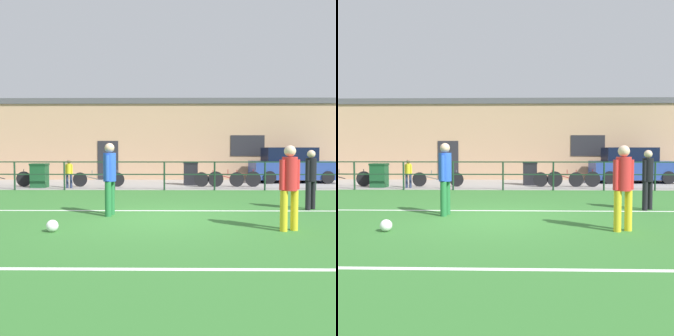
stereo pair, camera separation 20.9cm
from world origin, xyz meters
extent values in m
cube|color=#33702D|center=(0.00, 0.00, -0.02)|extent=(60.00, 44.00, 0.04)
cube|color=white|center=(0.00, 1.04, 0.00)|extent=(36.00, 0.11, 0.00)
cube|color=white|center=(0.00, -3.67, 0.00)|extent=(36.00, 0.11, 0.00)
cube|color=gray|center=(0.00, 8.50, 0.01)|extent=(48.00, 5.00, 0.02)
cylinder|color=#193823|center=(-6.00, 6.00, 0.57)|extent=(0.07, 0.07, 1.15)
cylinder|color=#193823|center=(-4.00, 6.00, 0.57)|extent=(0.07, 0.07, 1.15)
cylinder|color=#193823|center=(-2.00, 6.00, 0.57)|extent=(0.07, 0.07, 1.15)
cylinder|color=#193823|center=(0.00, 6.00, 0.57)|extent=(0.07, 0.07, 1.15)
cylinder|color=#193823|center=(2.00, 6.00, 0.57)|extent=(0.07, 0.07, 1.15)
cylinder|color=#193823|center=(4.00, 6.00, 0.57)|extent=(0.07, 0.07, 1.15)
cylinder|color=#193823|center=(6.00, 6.00, 0.57)|extent=(0.07, 0.07, 1.15)
cube|color=#193823|center=(0.00, 6.00, 1.13)|extent=(36.00, 0.04, 0.04)
cube|color=#193823|center=(0.00, 6.00, 0.63)|extent=(36.00, 0.04, 0.04)
cube|color=tan|center=(0.00, 12.20, 2.04)|extent=(28.00, 2.40, 4.07)
cube|color=#232328|center=(-3.13, 10.98, 1.05)|extent=(1.10, 0.04, 2.10)
cube|color=#232328|center=(4.33, 10.98, 1.85)|extent=(1.80, 0.04, 1.10)
cube|color=#4C4C51|center=(0.00, 12.20, 4.22)|extent=(28.00, 2.56, 0.30)
cylinder|color=black|center=(4.11, 1.36, 0.38)|extent=(0.14, 0.14, 0.76)
cylinder|color=black|center=(3.92, 1.21, 0.38)|extent=(0.14, 0.14, 0.76)
cylinder|color=black|center=(4.02, 1.29, 1.07)|extent=(0.28, 0.28, 0.62)
sphere|color=beige|center=(4.02, 1.29, 1.49)|extent=(0.21, 0.21, 0.21)
cylinder|color=black|center=(4.15, 1.40, 1.05)|extent=(0.10, 0.10, 0.56)
cylinder|color=black|center=(3.89, 1.18, 1.05)|extent=(0.10, 0.10, 0.56)
cylinder|color=#237038|center=(-1.22, 0.21, 0.42)|extent=(0.15, 0.15, 0.83)
cylinder|color=#237038|center=(-1.18, 0.47, 0.42)|extent=(0.15, 0.15, 0.83)
cylinder|color=blue|center=(-1.20, 0.34, 1.18)|extent=(0.31, 0.31, 0.69)
sphere|color=tan|center=(-1.20, 0.34, 1.64)|extent=(0.24, 0.24, 0.24)
cylinder|color=blue|center=(-1.23, 0.16, 1.16)|extent=(0.11, 0.11, 0.62)
cylinder|color=blue|center=(-1.18, 0.53, 1.16)|extent=(0.11, 0.11, 0.62)
cylinder|color=gold|center=(2.49, -1.35, 0.40)|extent=(0.15, 0.15, 0.80)
cylinder|color=gold|center=(2.73, -1.27, 0.40)|extent=(0.15, 0.15, 0.80)
cylinder|color=red|center=(2.61, -1.31, 1.13)|extent=(0.29, 0.29, 0.66)
sphere|color=beige|center=(2.61, -1.31, 1.57)|extent=(0.23, 0.23, 0.23)
cylinder|color=red|center=(2.44, -1.37, 1.11)|extent=(0.10, 0.10, 0.59)
cylinder|color=red|center=(2.78, -1.25, 1.11)|extent=(0.10, 0.10, 0.59)
sphere|color=white|center=(-2.02, -1.46, 0.12)|extent=(0.23, 0.23, 0.23)
cylinder|color=#232D4C|center=(-3.90, 6.61, 0.30)|extent=(0.10, 0.10, 0.56)
cylinder|color=#232D4C|center=(-4.07, 6.64, 0.30)|extent=(0.10, 0.10, 0.56)
cylinder|color=gold|center=(-3.99, 6.62, 0.81)|extent=(0.21, 0.21, 0.46)
sphere|color=brown|center=(-3.99, 6.62, 1.12)|extent=(0.16, 0.16, 0.16)
cylinder|color=gold|center=(-3.87, 6.60, 0.80)|extent=(0.07, 0.07, 0.41)
cylinder|color=gold|center=(-4.11, 6.65, 0.80)|extent=(0.07, 0.07, 0.41)
cube|color=#28428E|center=(6.27, 9.58, 0.62)|extent=(4.01, 1.81, 0.88)
cube|color=black|center=(6.07, 9.58, 1.40)|extent=(2.41, 1.52, 0.67)
cylinder|color=black|center=(4.91, 8.71, 0.32)|extent=(0.60, 0.18, 0.60)
cylinder|color=black|center=(7.64, 8.71, 0.32)|extent=(0.60, 0.18, 0.60)
cylinder|color=black|center=(4.91, 10.44, 0.32)|extent=(0.60, 0.18, 0.60)
cylinder|color=black|center=(7.64, 10.44, 0.32)|extent=(0.60, 0.18, 0.60)
cylinder|color=black|center=(-6.13, 7.20, 0.35)|extent=(0.66, 0.04, 0.66)
cube|color=black|center=(-6.94, 7.20, 0.56)|extent=(1.27, 0.04, 0.04)
cylinder|color=black|center=(-7.22, 7.20, 0.66)|extent=(0.03, 0.03, 0.20)
cylinder|color=black|center=(-6.13, 7.20, 0.63)|extent=(0.03, 0.03, 0.28)
cylinder|color=black|center=(1.58, 7.20, 0.34)|extent=(0.63, 0.04, 0.63)
cylinder|color=black|center=(3.10, 7.20, 0.34)|extent=(0.63, 0.04, 0.63)
cube|color=maroon|center=(2.34, 7.20, 0.54)|extent=(1.19, 0.04, 0.04)
cube|color=maroon|center=(1.96, 7.20, 0.44)|extent=(0.74, 0.03, 0.23)
cylinder|color=maroon|center=(2.07, 7.20, 0.64)|extent=(0.03, 0.03, 0.20)
cylinder|color=maroon|center=(3.10, 7.20, 0.61)|extent=(0.03, 0.03, 0.28)
cylinder|color=black|center=(2.19, 7.20, 0.35)|extent=(0.67, 0.04, 0.67)
cylinder|color=black|center=(3.80, 7.20, 0.35)|extent=(0.67, 0.04, 0.67)
cube|color=maroon|center=(3.00, 7.20, 0.57)|extent=(1.26, 0.04, 0.04)
cube|color=maroon|center=(2.59, 7.20, 0.46)|extent=(0.79, 0.03, 0.24)
cylinder|color=maroon|center=(2.71, 7.20, 0.67)|extent=(0.03, 0.03, 0.20)
cylinder|color=maroon|center=(3.80, 7.20, 0.64)|extent=(0.03, 0.03, 0.28)
cylinder|color=black|center=(-3.68, 7.20, 0.33)|extent=(0.62, 0.04, 0.62)
cylinder|color=black|center=(-2.06, 7.20, 0.33)|extent=(0.62, 0.04, 0.62)
cube|color=#4C5156|center=(-2.87, 7.20, 0.53)|extent=(1.26, 0.04, 0.04)
cube|color=#4C5156|center=(-3.28, 7.20, 0.43)|extent=(0.79, 0.03, 0.23)
cylinder|color=#4C5156|center=(-3.15, 7.20, 0.63)|extent=(0.03, 0.03, 0.20)
cylinder|color=#4C5156|center=(-2.06, 7.20, 0.60)|extent=(0.03, 0.03, 0.28)
cube|color=#194C28|center=(-5.31, 6.85, 0.49)|extent=(0.64, 0.54, 0.94)
cube|color=#143D20|center=(-5.31, 6.85, 1.00)|extent=(0.68, 0.57, 0.08)
cube|color=black|center=(1.15, 8.05, 0.51)|extent=(0.61, 0.52, 0.97)
cube|color=black|center=(1.15, 8.05, 1.03)|extent=(0.65, 0.55, 0.08)
camera|label=1|loc=(0.31, -8.42, 1.58)|focal=38.83mm
camera|label=2|loc=(0.52, -8.41, 1.58)|focal=38.83mm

